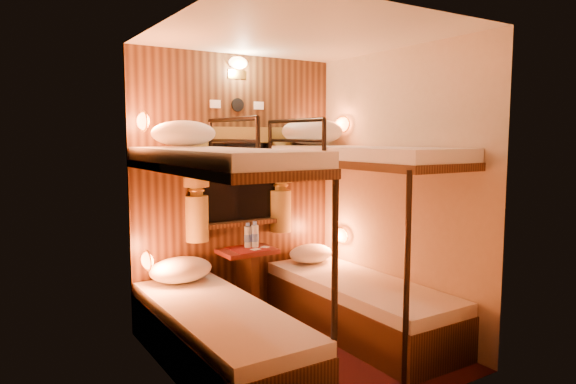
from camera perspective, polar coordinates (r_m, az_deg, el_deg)
floor at (r=4.19m, az=1.25°, el=-17.24°), size 2.10×2.10×0.00m
ceiling at (r=3.91m, az=1.33°, el=17.02°), size 2.10×2.10×0.00m
wall_back at (r=4.77m, az=-5.72°, el=0.57°), size 2.40×0.00×2.40m
wall_front at (r=3.06m, az=12.27°, el=-2.69°), size 2.40×0.00×2.40m
wall_left at (r=3.42m, az=-12.80°, el=-1.77°), size 0.00×2.40×2.40m
wall_right at (r=4.50m, az=11.95°, el=0.12°), size 0.00×2.40×2.40m
back_panel at (r=4.76m, az=-5.64°, el=0.56°), size 2.00×0.03×2.40m
bunk_left at (r=3.75m, az=-7.75°, el=-11.01°), size 0.72×1.90×1.82m
bunk_right at (r=4.43m, az=7.83°, el=-8.34°), size 0.72×1.90×1.82m
window at (r=4.73m, az=-5.47°, el=0.30°), size 1.00×0.12×0.79m
curtains at (r=4.70m, az=-5.30°, el=1.27°), size 1.10×0.22×1.00m
back_fixtures at (r=4.74m, az=-5.58°, el=13.20°), size 0.54×0.09×0.48m
reading_lamps at (r=4.46m, az=-3.70°, el=0.71°), size 2.00×0.20×1.25m
table at (r=4.74m, az=-4.52°, el=-9.12°), size 0.50×0.34×0.66m
bottle_left at (r=4.72m, az=-4.50°, el=-5.00°), size 0.07×0.07×0.23m
bottle_right at (r=4.73m, az=-3.70°, el=-4.92°), size 0.07×0.07×0.24m
sachet_a at (r=4.65m, az=-3.62°, el=-6.40°), size 0.10×0.09×0.01m
sachet_b at (r=4.74m, az=-2.62°, el=-6.14°), size 0.09×0.08×0.01m
pillow_lower_left at (r=4.41m, az=-11.82°, el=-8.45°), size 0.53×0.38×0.21m
pillow_lower_right at (r=4.98m, az=2.55°, el=-6.83°), size 0.45×0.32×0.18m
pillow_upper_left at (r=4.14m, az=-11.49°, el=6.40°), size 0.52×0.37×0.20m
pillow_upper_right at (r=4.83m, az=2.75°, el=6.74°), size 0.63×0.45×0.25m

